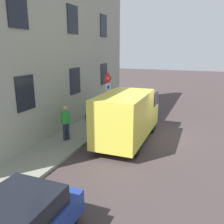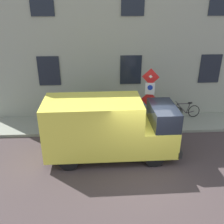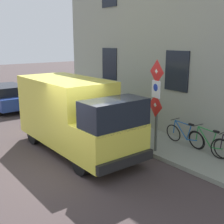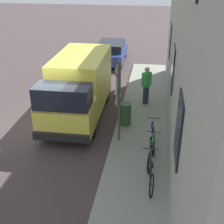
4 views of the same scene
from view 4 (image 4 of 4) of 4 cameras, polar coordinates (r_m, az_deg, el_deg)
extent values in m
plane|color=#3E3434|center=(12.18, -11.74, -2.99)|extent=(80.00, 80.00, 0.00)
cube|color=gray|center=(11.47, 5.48, -4.06)|extent=(2.00, 17.23, 0.14)
cube|color=gray|center=(10.08, 14.53, 16.10)|extent=(0.70, 15.23, 8.40)
cube|color=black|center=(6.56, 12.65, -3.27)|extent=(0.06, 1.10, 1.50)
cube|color=black|center=(10.41, 11.55, 8.09)|extent=(0.06, 1.10, 1.50)
cube|color=black|center=(14.45, 11.04, 13.22)|extent=(0.06, 1.10, 1.50)
cylinder|color=#474C47|center=(10.20, 1.38, 1.73)|extent=(0.09, 0.09, 2.93)
pyramid|color=silver|center=(9.78, 1.02, 8.28)|extent=(0.15, 0.50, 0.50)
pyramid|color=red|center=(9.78, 1.04, 8.27)|extent=(0.14, 0.55, 0.56)
cube|color=white|center=(9.96, 1.10, 5.26)|extent=(0.14, 0.44, 0.56)
cylinder|color=#1933B2|center=(9.94, 0.96, 5.59)|extent=(0.06, 0.24, 0.24)
pyramid|color=silver|center=(10.18, 0.97, 2.38)|extent=(0.15, 0.50, 0.50)
pyramid|color=red|center=(10.18, 0.99, 2.38)|extent=(0.14, 0.55, 0.56)
cube|color=#E4D847|center=(13.01, -5.74, 6.25)|extent=(2.04, 3.82, 2.18)
cube|color=#E4D847|center=(10.93, -8.72, -1.09)|extent=(2.02, 1.42, 1.10)
cube|color=black|center=(10.37, -9.37, 2.79)|extent=(1.93, 1.00, 0.84)
cube|color=black|center=(10.49, -9.70, -4.76)|extent=(2.00, 0.18, 0.28)
cylinder|color=black|center=(11.16, -3.87, -3.09)|extent=(0.23, 0.76, 0.76)
cylinder|color=black|center=(11.62, -12.41, -2.43)|extent=(0.23, 0.76, 0.76)
cylinder|color=black|center=(14.10, -1.17, 3.51)|extent=(0.23, 0.76, 0.76)
cylinder|color=black|center=(14.47, -8.09, 3.85)|extent=(0.23, 0.76, 0.76)
cube|color=navy|center=(20.08, -0.10, 11.13)|extent=(1.77, 4.01, 0.64)
cube|color=black|center=(19.76, -0.19, 12.38)|extent=(1.62, 2.41, 0.60)
cylinder|color=black|center=(21.53, -1.65, 11.40)|extent=(0.18, 0.60, 0.60)
cylinder|color=black|center=(21.32, 2.53, 11.24)|extent=(0.18, 0.60, 0.60)
cylinder|color=black|center=(19.04, -3.04, 9.36)|extent=(0.18, 0.60, 0.60)
cylinder|color=black|center=(18.80, 1.66, 9.17)|extent=(0.18, 0.60, 0.60)
torus|color=black|center=(9.22, 7.10, -9.62)|extent=(0.17, 0.67, 0.66)
torus|color=black|center=(8.40, 7.55, -13.83)|extent=(0.17, 0.67, 0.66)
cylinder|color=black|center=(8.83, 7.31, -9.82)|extent=(0.10, 0.60, 0.60)
cylinder|color=black|center=(8.61, 7.45, -8.65)|extent=(0.11, 0.73, 0.07)
cylinder|color=black|center=(8.55, 7.46, -11.34)|extent=(0.05, 0.19, 0.55)
cylinder|color=black|center=(8.59, 7.44, -13.12)|extent=(0.08, 0.43, 0.12)
cylinder|color=black|center=(9.06, 7.20, -8.44)|extent=(0.04, 0.09, 0.50)
cube|color=black|center=(8.30, 7.63, -9.95)|extent=(0.10, 0.21, 0.06)
cylinder|color=#262626|center=(8.87, 7.32, -6.96)|extent=(0.46, 0.08, 0.03)
torus|color=black|center=(10.04, 7.83, -6.36)|extent=(0.17, 0.67, 0.66)
torus|color=black|center=(9.17, 7.20, -9.84)|extent=(0.17, 0.67, 0.66)
cylinder|color=#228F3A|center=(9.65, 7.72, -6.39)|extent=(0.08, 0.60, 0.60)
cylinder|color=#228F3A|center=(9.44, 7.77, -5.25)|extent=(0.08, 0.73, 0.07)
cylinder|color=#228F3A|center=(9.35, 7.49, -7.66)|extent=(0.05, 0.19, 0.55)
cylinder|color=#228F3A|center=(9.37, 7.32, -9.29)|extent=(0.07, 0.43, 0.12)
cylinder|color=#228F3A|center=(9.89, 7.91, -5.23)|extent=(0.04, 0.09, 0.50)
cube|color=black|center=(9.12, 7.56, -6.29)|extent=(0.09, 0.20, 0.06)
cylinder|color=#262626|center=(9.72, 8.00, -3.81)|extent=(0.46, 0.06, 0.03)
torus|color=black|center=(10.89, 7.83, -3.56)|extent=(0.16, 0.66, 0.66)
torus|color=black|center=(9.99, 7.59, -6.54)|extent=(0.16, 0.66, 0.66)
cylinder|color=#1555A9|center=(10.49, 7.82, -3.50)|extent=(0.04, 0.60, 0.60)
cylinder|color=#1555A9|center=(10.29, 7.90, -2.39)|extent=(0.04, 0.73, 0.07)
cylinder|color=#1555A9|center=(10.19, 7.74, -4.58)|extent=(0.04, 0.19, 0.55)
cylinder|color=#1555A9|center=(10.19, 7.63, -6.09)|extent=(0.04, 0.43, 0.12)
cylinder|color=#1555A9|center=(10.75, 7.90, -2.49)|extent=(0.04, 0.09, 0.50)
cube|color=black|center=(9.97, 7.83, -3.26)|extent=(0.08, 0.20, 0.06)
cylinder|color=#262626|center=(10.58, 7.99, -1.14)|extent=(0.46, 0.03, 0.03)
cylinder|color=#262B47|center=(13.69, 6.70, 3.43)|extent=(0.16, 0.16, 0.85)
cylinder|color=#262B47|center=(13.55, 6.25, 3.22)|extent=(0.16, 0.16, 0.85)
cube|color=green|center=(13.35, 6.64, 6.23)|extent=(0.44, 0.48, 0.62)
sphere|color=tan|center=(13.20, 6.74, 8.06)|extent=(0.22, 0.22, 0.22)
cylinder|color=#2D5133|center=(11.73, 2.59, -0.36)|extent=(0.44, 0.44, 0.90)
camera|label=1|loc=(23.15, -8.66, 22.91)|focal=38.76mm
camera|label=2|loc=(16.69, -40.83, 21.39)|focal=40.22mm
camera|label=3|loc=(8.68, -59.63, -0.62)|focal=46.58mm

